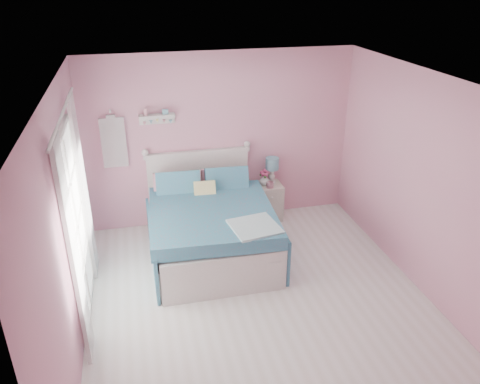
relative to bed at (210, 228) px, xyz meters
name	(u,v)px	position (x,y,z in m)	size (l,w,h in m)	color
floor	(260,303)	(0.38, -1.23, -0.40)	(4.50, 4.50, 0.00)	silver
room_shell	(263,182)	(0.38, -1.23, 1.18)	(4.50, 4.50, 4.50)	pink
bed	(210,228)	(0.00, 0.00, 0.00)	(1.69, 2.07, 1.18)	silver
nightstand	(268,201)	(1.07, 0.80, -0.11)	(0.41, 0.40, 0.59)	beige
table_lamp	(272,165)	(1.14, 0.87, 0.47)	(0.20, 0.20, 0.41)	white
vase	(264,180)	(1.00, 0.81, 0.27)	(0.16, 0.16, 0.16)	silver
teacup	(270,185)	(1.06, 0.70, 0.23)	(0.11, 0.11, 0.09)	#CA879A
roses	(264,173)	(1.00, 0.81, 0.38)	(0.14, 0.11, 0.12)	#BC4072
wall_shelf	(157,117)	(-0.55, 0.96, 1.33)	(0.50, 0.15, 0.25)	silver
hanging_dress	(114,143)	(-1.17, 0.95, 1.00)	(0.34, 0.03, 0.72)	white
french_door	(76,228)	(-1.59, -0.83, 0.67)	(0.04, 1.32, 2.16)	silver
curtain_near	(74,256)	(-1.54, -1.57, 0.78)	(0.04, 0.40, 2.32)	white
curtain_far	(84,190)	(-1.54, -0.09, 0.78)	(0.04, 0.40, 2.32)	white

